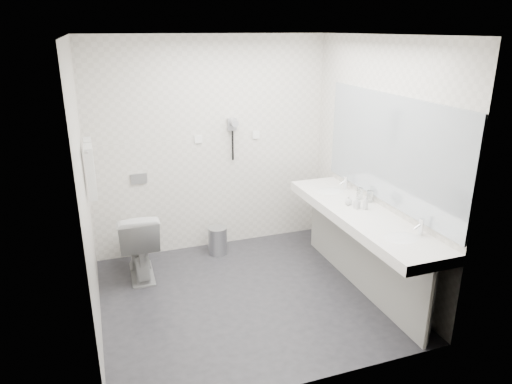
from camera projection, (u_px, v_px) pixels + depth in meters
name	position (u px, v px, depth m)	size (l,w,h in m)	color
floor	(247.00, 297.00, 4.71)	(2.80, 2.80, 0.00)	#28272C
ceiling	(245.00, 35.00, 3.88)	(2.80, 2.80, 0.00)	white
wall_back	(211.00, 146.00, 5.45)	(2.80, 2.80, 0.00)	silver
wall_front	(307.00, 234.00, 3.14)	(2.80, 2.80, 0.00)	silver
wall_left	(85.00, 196.00, 3.86)	(2.60, 2.60, 0.00)	silver
wall_right	(377.00, 164.00, 4.74)	(2.60, 2.60, 0.00)	silver
vanity_counter	(361.00, 216.00, 4.62)	(0.55, 2.20, 0.10)	white
vanity_panel	(360.00, 254.00, 4.77)	(0.03, 2.15, 0.75)	#9A9992
vanity_post_near	(430.00, 308.00, 3.85)	(0.06, 0.06, 0.75)	silver
vanity_post_far	(317.00, 217.00, 5.70)	(0.06, 0.06, 0.75)	silver
mirror	(389.00, 150.00, 4.49)	(0.02, 2.20, 1.05)	#B2BCC6
basin_near	(401.00, 239.00, 4.03)	(0.40, 0.31, 0.05)	white
basin_far	(330.00, 192.00, 5.19)	(0.40, 0.31, 0.05)	white
faucet_near	(421.00, 227.00, 4.06)	(0.04, 0.04, 0.15)	silver
faucet_far	(346.00, 183.00, 5.22)	(0.04, 0.04, 0.15)	silver
soap_bottle_a	(357.00, 203.00, 4.66)	(0.05, 0.05, 0.11)	silver
soap_bottle_b	(348.00, 200.00, 4.76)	(0.07, 0.07, 0.09)	silver
soap_bottle_c	(366.00, 203.00, 4.63)	(0.05, 0.05, 0.14)	silver
glass_left	(370.00, 196.00, 4.84)	(0.07, 0.07, 0.12)	silver
glass_right	(360.00, 194.00, 4.92)	(0.06, 0.06, 0.12)	silver
toilet	(139.00, 243.00, 5.02)	(0.42, 0.75, 0.76)	white
flush_plate	(139.00, 179.00, 5.27)	(0.18, 0.02, 0.12)	#B2B5BA
pedal_bin	(218.00, 241.00, 5.57)	(0.23, 0.23, 0.32)	#B2B5BA
bin_lid	(217.00, 228.00, 5.51)	(0.23, 0.23, 0.01)	#B2B5BA
towel_rail	(86.00, 145.00, 4.26)	(0.02, 0.02, 0.62)	silver
towel_near	(91.00, 172.00, 4.21)	(0.07, 0.24, 0.48)	silver
towel_far	(90.00, 164.00, 4.46)	(0.07, 0.24, 0.48)	silver
dryer_cradle	(232.00, 124.00, 5.42)	(0.10, 0.04, 0.14)	#949398
dryer_barrel	(234.00, 123.00, 5.35)	(0.08, 0.08, 0.14)	#949398
dryer_cord	(233.00, 146.00, 5.49)	(0.02, 0.02, 0.35)	black
switch_plate_a	(198.00, 139.00, 5.36)	(0.09, 0.02, 0.09)	white
switch_plate_b	(256.00, 135.00, 5.58)	(0.09, 0.02, 0.09)	white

